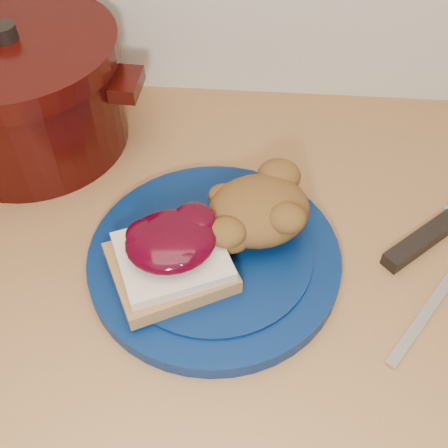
# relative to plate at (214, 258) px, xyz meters

# --- Properties ---
(base_cabinet) EXTENTS (4.00, 0.60, 0.86)m
(base_cabinet) POSITION_rel_plate_xyz_m (0.02, 0.05, -0.48)
(base_cabinet) COLOR beige
(base_cabinet) RESTS_ON floor
(plate) EXTENTS (0.39, 0.39, 0.02)m
(plate) POSITION_rel_plate_xyz_m (0.00, 0.00, 0.00)
(plate) COLOR #051B49
(plate) RESTS_ON wood_countertop
(sandwich) EXTENTS (0.16, 0.16, 0.06)m
(sandwich) POSITION_rel_plate_xyz_m (-0.04, -0.03, 0.04)
(sandwich) COLOR olive
(sandwich) RESTS_ON plate
(stuffing_mound) EXTENTS (0.15, 0.14, 0.06)m
(stuffing_mound) POSITION_rel_plate_xyz_m (0.05, 0.04, 0.04)
(stuffing_mound) COLOR brown
(stuffing_mound) RESTS_ON plate
(chef_knife) EXTENTS (0.26, 0.24, 0.02)m
(chef_knife) POSITION_rel_plate_xyz_m (0.28, 0.08, -0.00)
(chef_knife) COLOR black
(chef_knife) RESTS_ON wood_countertop
(butter_knife) EXTENTS (0.10, 0.14, 0.00)m
(butter_knife) POSITION_rel_plate_xyz_m (0.24, -0.05, -0.01)
(butter_knife) COLOR silver
(butter_knife) RESTS_ON wood_countertop
(dutch_oven) EXTENTS (0.34, 0.29, 0.18)m
(dutch_oven) POSITION_rel_plate_xyz_m (-0.28, 0.21, 0.07)
(dutch_oven) COLOR black
(dutch_oven) RESTS_ON wood_countertop
(pepper_grinder) EXTENTS (0.06, 0.06, 0.12)m
(pepper_grinder) POSITION_rel_plate_xyz_m (-0.30, 0.25, 0.05)
(pepper_grinder) COLOR black
(pepper_grinder) RESTS_ON wood_countertop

